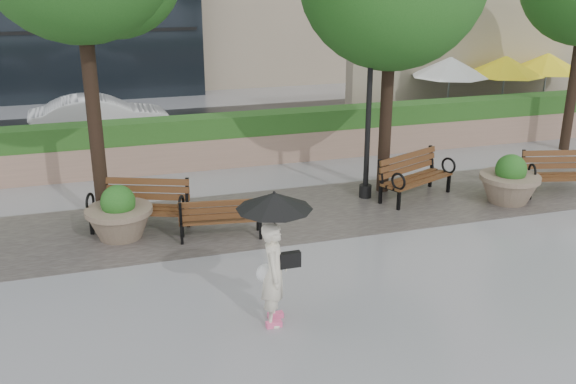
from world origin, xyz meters
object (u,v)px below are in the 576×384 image
object	(u,v)px
pedestrian	(274,246)
bench_1	(140,216)
lamppost	(368,124)
car_right	(101,118)
planter_left	(119,218)
bench_2	(221,226)
bench_3	(415,186)
bench_4	(563,183)
planter_right	(509,184)

from	to	relation	value
pedestrian	bench_1	bearing A→B (deg)	42.54
lamppost	car_right	bearing A→B (deg)	127.99
planter_left	pedestrian	bearing A→B (deg)	-62.67
bench_2	planter_left	size ratio (longest dim) A/B	1.29
bench_1	bench_3	world-z (taller)	bench_1
bench_4	lamppost	size ratio (longest dim) A/B	0.50
car_right	pedestrian	bearing A→B (deg)	-172.86
planter_right	pedestrian	world-z (taller)	pedestrian
lamppost	bench_2	bearing A→B (deg)	-160.13
bench_2	bench_3	distance (m)	4.80
planter_left	bench_2	bearing A→B (deg)	-17.10
planter_right	lamppost	bearing A→B (deg)	157.28
planter_left	planter_right	distance (m)	8.47
lamppost	pedestrian	xyz separation A→B (m)	(-3.50, -4.64, -0.50)
bench_2	pedestrian	world-z (taller)	pedestrian
bench_1	pedestrian	distance (m)	4.55
pedestrian	planter_right	bearing A→B (deg)	-40.72
bench_1	bench_2	xyz separation A→B (m)	(1.46, -0.83, -0.05)
planter_right	car_right	xyz separation A→B (m)	(-8.53, 8.39, 0.25)
bench_3	car_right	bearing A→B (deg)	108.02
bench_1	lamppost	size ratio (longest dim) A/B	0.52
lamppost	car_right	size ratio (longest dim) A/B	0.95
bench_4	planter_right	distance (m)	1.52
bench_3	bench_1	bearing A→B (deg)	157.59
bench_4	pedestrian	size ratio (longest dim) A/B	0.98
bench_1	car_right	xyz separation A→B (m)	(-0.49, 7.64, 0.38)
lamppost	bench_1	bearing A→B (deg)	-174.54
bench_2	car_right	bearing A→B (deg)	-69.33
bench_3	car_right	size ratio (longest dim) A/B	0.48
car_right	bench_1	bearing A→B (deg)	-179.26
bench_4	car_right	distance (m)	13.07
car_right	pedestrian	world-z (taller)	pedestrian
car_right	bench_2	bearing A→B (deg)	-169.95
bench_1	planter_left	distance (m)	0.50
bench_1	planter_left	bearing A→B (deg)	-126.80
planter_left	pedestrian	distance (m)	4.46
bench_3	car_right	world-z (taller)	car_right
bench_3	pedestrian	world-z (taller)	pedestrian
bench_3	bench_4	size ratio (longest dim) A/B	1.01
planter_left	planter_right	bearing A→B (deg)	-3.35
planter_right	planter_left	bearing A→B (deg)	176.65
bench_4	bench_1	bearing A→B (deg)	-170.55
bench_2	car_right	world-z (taller)	car_right
car_right	planter_left	bearing A→B (deg)	177.64
bench_3	lamppost	world-z (taller)	lamppost
planter_left	planter_right	xyz separation A→B (m)	(8.46, -0.49, 0.01)
planter_left	car_right	size ratio (longest dim) A/B	0.31
car_right	pedestrian	distance (m)	11.99
bench_2	bench_1	bearing A→B (deg)	-21.83
bench_4	planter_left	bearing A→B (deg)	-168.93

